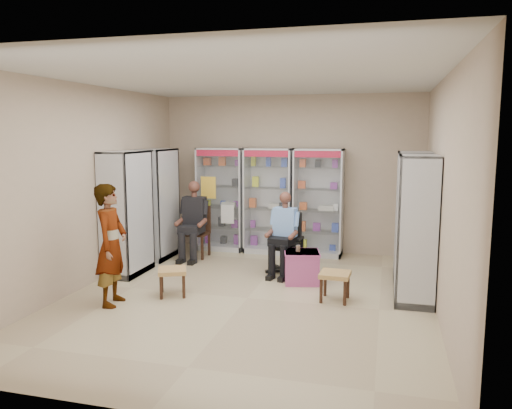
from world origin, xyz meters
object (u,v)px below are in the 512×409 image
(wooden_chair, at_px, (196,232))
(seated_shopkeeper, at_px, (285,236))
(cabinet_right_near, at_px, (416,229))
(cabinet_back_right, at_px, (318,203))
(cabinet_right_far, at_px, (412,216))
(standing_man, at_px, (111,245))
(woven_stool_a, at_px, (335,286))
(office_chair, at_px, (286,243))
(woven_stool_b, at_px, (173,282))
(pink_trunk, at_px, (302,267))
(cabinet_left_near, at_px, (127,213))
(cabinet_left_far, at_px, (157,204))
(cabinet_back_left, at_px, (222,199))
(cabinet_back_mid, at_px, (269,201))

(wooden_chair, height_order, seated_shopkeeper, seated_shopkeeper)
(cabinet_right_near, bearing_deg, cabinet_back_right, 36.16)
(cabinet_right_far, relative_size, standing_man, 1.23)
(seated_shopkeeper, xyz_separation_m, woven_stool_a, (0.93, -1.13, -0.43))
(office_chair, height_order, woven_stool_b, office_chair)
(pink_trunk, bearing_deg, cabinet_left_near, -175.52)
(office_chair, xyz_separation_m, seated_shopkeeper, (0.00, -0.05, 0.14))
(cabinet_left_near, height_order, woven_stool_b, cabinet_left_near)
(woven_stool_a, bearing_deg, wooden_chair, 146.83)
(cabinet_left_near, xyz_separation_m, seated_shopkeeper, (2.49, 0.64, -0.37))
(cabinet_left_far, xyz_separation_m, standing_man, (0.55, -2.49, -0.18))
(cabinet_back_left, distance_m, cabinet_right_far, 3.71)
(seated_shopkeeper, bearing_deg, pink_trunk, -41.72)
(cabinet_right_near, height_order, pink_trunk, cabinet_right_near)
(office_chair, distance_m, standing_man, 2.87)
(seated_shopkeeper, xyz_separation_m, pink_trunk, (0.34, -0.41, -0.39))
(cabinet_right_far, relative_size, cabinet_left_near, 1.00)
(cabinet_left_near, xyz_separation_m, woven_stool_a, (3.42, -0.49, -0.80))
(wooden_chair, bearing_deg, cabinet_left_far, -163.61)
(cabinet_back_left, relative_size, cabinet_right_far, 1.00)
(office_chair, bearing_deg, pink_trunk, -44.89)
(pink_trunk, bearing_deg, cabinet_right_far, 22.64)
(wooden_chair, xyz_separation_m, standing_man, (-0.13, -2.69, 0.35))
(cabinet_right_far, bearing_deg, seated_shopkeeper, 97.62)
(pink_trunk, bearing_deg, standing_man, -144.78)
(cabinet_back_mid, distance_m, cabinet_left_near, 2.77)
(seated_shopkeeper, bearing_deg, woven_stool_b, -123.00)
(cabinet_back_mid, xyz_separation_m, cabinet_left_near, (-1.88, -2.03, 0.00))
(cabinet_right_near, xyz_separation_m, woven_stool_b, (-3.29, -0.65, -0.81))
(woven_stool_a, bearing_deg, cabinet_back_right, 103.11)
(cabinet_back_left, relative_size, woven_stool_a, 5.00)
(cabinet_left_near, bearing_deg, cabinet_right_near, 87.43)
(cabinet_right_near, distance_m, wooden_chair, 4.10)
(cabinet_right_far, distance_m, woven_stool_a, 1.91)
(standing_man, bearing_deg, cabinet_back_right, -42.39)
(pink_trunk, bearing_deg, wooden_chair, 153.43)
(pink_trunk, distance_m, woven_stool_a, 0.92)
(wooden_chair, height_order, pink_trunk, wooden_chair)
(cabinet_back_right, bearing_deg, wooden_chair, -161.25)
(cabinet_back_left, bearing_deg, cabinet_back_mid, 0.00)
(cabinet_right_far, bearing_deg, wooden_chair, 83.96)
(cabinet_left_far, bearing_deg, wooden_chair, 106.39)
(cabinet_back_left, relative_size, seated_shopkeeper, 1.58)
(standing_man, bearing_deg, cabinet_left_far, 3.66)
(cabinet_back_mid, relative_size, cabinet_left_near, 1.00)
(woven_stool_a, bearing_deg, pink_trunk, 129.29)
(cabinet_right_near, xyz_separation_m, wooden_chair, (-3.78, 1.50, -0.53))
(cabinet_right_far, xyz_separation_m, seated_shopkeeper, (-1.97, -0.26, -0.37))
(woven_stool_b, bearing_deg, cabinet_left_near, 143.85)
(cabinet_back_left, height_order, pink_trunk, cabinet_back_left)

